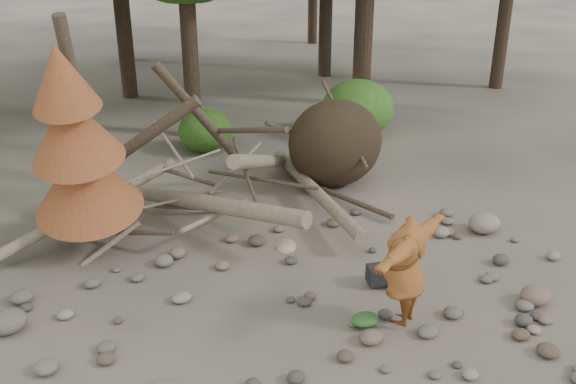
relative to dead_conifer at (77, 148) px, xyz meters
name	(u,v)px	position (x,y,z in m)	size (l,w,h in m)	color
ground	(336,304)	(3.12, -3.37, -2.11)	(120.00, 120.00, 0.00)	#514C44
deadfall_pile	(314,150)	(5.13, 0.87, -1.16)	(8.55, 5.24, 3.30)	#332619
dead_conifer	(77,148)	(0.00, 0.00, 0.00)	(2.06, 2.16, 4.35)	#4C3F30
bush_mid	(205,130)	(3.92, 4.43, -1.55)	(1.40, 1.40, 1.12)	#34641D
bush_right	(358,108)	(8.12, 3.63, -1.31)	(2.00, 2.00, 1.60)	#417624
frisbee_thrower	(405,270)	(3.67, -4.31, -1.14)	(3.04, 1.52, 1.78)	brown
backpack	(381,277)	(4.08, -3.22, -1.96)	(0.45, 0.30, 0.30)	black
cloth_green	(365,322)	(3.18, -4.09, -2.03)	(0.43, 0.36, 0.16)	#2A5D25
cloth_orange	(396,285)	(4.26, -3.42, -2.05)	(0.34, 0.28, 0.12)	#9E621B
boulder_front_right	(535,295)	(5.94, -4.83, -1.96)	(0.50, 0.45, 0.30)	#7D5F4E
boulder_mid_right	(484,223)	(7.02, -2.54, -1.92)	(0.64, 0.57, 0.38)	gray
boulder_mid_left	(7,321)	(-1.60, -1.70, -1.94)	(0.58, 0.52, 0.35)	#645B54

